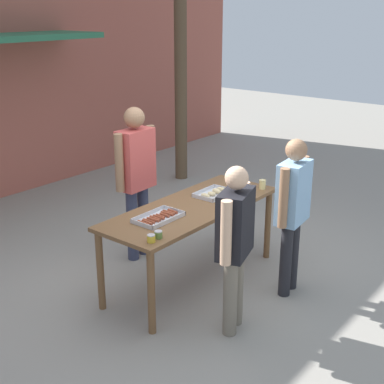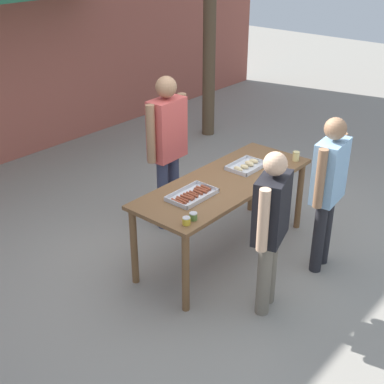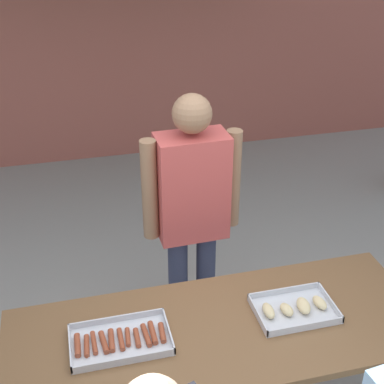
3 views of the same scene
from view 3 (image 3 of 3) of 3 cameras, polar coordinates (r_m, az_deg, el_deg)
serving_table at (r=2.80m, az=2.92°, el=-15.85°), size 2.11×0.79×0.86m
food_tray_sausages at (r=2.67m, az=-7.65°, el=-15.41°), size 0.48×0.29×0.04m
food_tray_buns at (r=2.85m, az=10.90°, el=-12.12°), size 0.41×0.29×0.06m
person_server_behind_table at (r=3.29m, az=0.00°, el=-1.41°), size 0.62×0.25×1.77m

